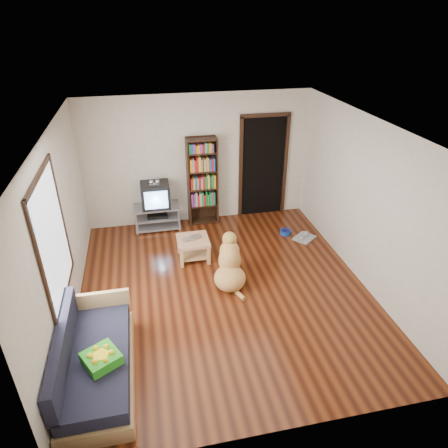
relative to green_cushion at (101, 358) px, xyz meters
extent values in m
plane|color=#612910|center=(1.75, 1.55, -0.48)|extent=(5.00, 5.00, 0.00)
plane|color=white|center=(1.75, 1.55, 2.12)|extent=(5.00, 5.00, 0.00)
plane|color=beige|center=(1.75, 4.05, 0.82)|extent=(4.50, 0.00, 4.50)
plane|color=beige|center=(1.75, -0.95, 0.82)|extent=(4.50, 0.00, 4.50)
plane|color=beige|center=(-0.50, 1.55, 0.82)|extent=(0.00, 5.00, 5.00)
plane|color=beige|center=(4.00, 1.55, 0.82)|extent=(0.00, 5.00, 5.00)
cube|color=green|center=(0.00, 0.00, 0.00)|extent=(0.51, 0.51, 0.12)
imported|color=silver|center=(1.40, 2.51, -0.07)|extent=(0.40, 0.32, 0.03)
cylinder|color=navy|center=(3.31, 3.03, -0.44)|extent=(0.22, 0.22, 0.08)
cube|color=#969696|center=(3.61, 2.78, -0.47)|extent=(0.51, 0.50, 0.03)
cube|color=white|center=(-0.48, 1.05, 1.02)|extent=(0.02, 1.30, 1.60)
cube|color=black|center=(-0.48, 1.05, 1.84)|extent=(0.03, 1.42, 0.06)
cube|color=black|center=(-0.48, 1.05, 0.20)|extent=(0.03, 1.42, 0.06)
cube|color=black|center=(-0.48, 0.35, 1.02)|extent=(0.03, 0.06, 1.70)
cube|color=black|center=(-0.48, 1.75, 1.02)|extent=(0.03, 0.06, 1.70)
cube|color=black|center=(3.10, 4.03, 0.57)|extent=(0.90, 0.02, 2.10)
cube|color=black|center=(2.62, 4.02, 0.57)|extent=(0.07, 0.05, 2.14)
cube|color=black|center=(3.58, 4.02, 0.57)|extent=(0.07, 0.05, 2.14)
cube|color=black|center=(3.10, 4.02, 1.65)|extent=(1.03, 0.05, 0.07)
cube|color=#99999E|center=(0.85, 3.80, 0.00)|extent=(0.90, 0.45, 0.04)
cube|color=#99999E|center=(0.85, 3.80, -0.23)|extent=(0.86, 0.42, 0.03)
cube|color=#99999E|center=(0.85, 3.80, -0.42)|extent=(0.90, 0.45, 0.04)
cylinder|color=#99999E|center=(0.43, 3.60, -0.23)|extent=(0.04, 0.04, 0.50)
cylinder|color=#99999E|center=(1.27, 3.60, -0.23)|extent=(0.04, 0.04, 0.50)
cylinder|color=#99999E|center=(0.43, 4.00, -0.23)|extent=(0.04, 0.04, 0.50)
cylinder|color=#99999E|center=(1.27, 4.00, -0.23)|extent=(0.04, 0.04, 0.50)
cube|color=black|center=(0.85, 3.80, -0.18)|extent=(0.40, 0.30, 0.07)
cube|color=black|center=(0.85, 3.80, 0.26)|extent=(0.55, 0.48, 0.48)
cube|color=black|center=(0.85, 4.00, 0.26)|extent=(0.40, 0.14, 0.36)
cube|color=#8CBFF2|center=(0.85, 3.55, 0.26)|extent=(0.44, 0.02, 0.36)
cube|color=silver|center=(0.85, 3.75, 0.51)|extent=(0.20, 0.07, 0.02)
sphere|color=silver|center=(0.79, 3.75, 0.55)|extent=(0.09, 0.09, 0.09)
sphere|color=silver|center=(0.91, 3.75, 0.55)|extent=(0.09, 0.09, 0.09)
cube|color=black|center=(1.52, 3.89, 0.42)|extent=(0.03, 0.30, 1.80)
cube|color=black|center=(2.08, 3.89, 0.42)|extent=(0.03, 0.30, 1.80)
cube|color=black|center=(1.80, 4.03, 0.42)|extent=(0.60, 0.02, 1.80)
cube|color=black|center=(1.80, 3.89, -0.45)|extent=(0.56, 0.28, 0.02)
cube|color=black|center=(1.80, 3.89, -0.08)|extent=(0.56, 0.28, 0.03)
cube|color=black|center=(1.80, 3.89, 0.29)|extent=(0.56, 0.28, 0.02)
cube|color=black|center=(1.80, 3.89, 0.66)|extent=(0.56, 0.28, 0.02)
cube|color=black|center=(1.80, 3.89, 1.03)|extent=(0.56, 0.28, 0.02)
cube|color=black|center=(1.80, 3.89, 1.29)|extent=(0.56, 0.28, 0.02)
cube|color=tan|center=(-0.08, 0.15, -0.37)|extent=(0.80, 1.80, 0.22)
cube|color=#1E1E2D|center=(-0.08, 0.15, -0.15)|extent=(0.74, 1.74, 0.18)
cube|color=#1E1E2D|center=(-0.42, 0.15, 0.12)|extent=(0.12, 1.74, 0.40)
cube|color=tan|center=(-0.08, 1.01, 0.02)|extent=(0.80, 0.06, 0.30)
cube|color=tan|center=(1.40, 2.54, -0.11)|extent=(0.55, 0.55, 0.06)
cube|color=tan|center=(1.40, 2.54, -0.38)|extent=(0.45, 0.45, 0.03)
cube|color=tan|center=(1.16, 2.31, -0.31)|extent=(0.06, 0.06, 0.34)
cube|color=tan|center=(1.63, 2.31, -0.31)|extent=(0.06, 0.06, 0.34)
cube|color=tan|center=(1.16, 2.78, -0.31)|extent=(0.06, 0.06, 0.34)
cube|color=tan|center=(1.63, 2.78, -0.31)|extent=(0.06, 0.06, 0.34)
ellipsoid|color=#C8834D|center=(1.86, 1.61, -0.32)|extent=(0.61, 0.65, 0.38)
ellipsoid|color=tan|center=(1.90, 1.81, -0.12)|extent=(0.44, 0.47, 0.50)
ellipsoid|color=tan|center=(1.92, 1.91, 0.00)|extent=(0.37, 0.35, 0.36)
ellipsoid|color=#B59745|center=(1.93, 1.97, 0.20)|extent=(0.28, 0.30, 0.22)
ellipsoid|color=#BB8848|center=(1.95, 2.08, 0.17)|extent=(0.13, 0.21, 0.09)
sphere|color=black|center=(1.97, 2.17, 0.17)|extent=(0.04, 0.04, 0.04)
ellipsoid|color=#B48145|center=(1.84, 1.94, 0.19)|extent=(0.07, 0.09, 0.15)
ellipsoid|color=#B99E47|center=(2.01, 1.91, 0.19)|extent=(0.07, 0.09, 0.15)
cylinder|color=tan|center=(1.86, 2.02, -0.28)|extent=(0.10, 0.14, 0.41)
cylinder|color=#C7854C|center=(2.01, 1.99, -0.28)|extent=(0.10, 0.14, 0.41)
sphere|color=gold|center=(1.87, 2.07, -0.46)|extent=(0.11, 0.11, 0.11)
sphere|color=#BB8848|center=(2.02, 2.04, -0.46)|extent=(0.11, 0.11, 0.11)
cylinder|color=tan|center=(1.93, 1.37, -0.45)|extent=(0.18, 0.36, 0.08)
camera|label=1|loc=(0.69, -3.45, 3.51)|focal=32.00mm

